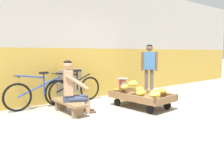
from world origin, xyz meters
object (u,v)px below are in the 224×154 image
object	(u,v)px
vendor_seated	(72,87)
sign_board	(69,85)
weighing_scale	(122,83)
banana_cart	(142,98)
low_bench	(69,104)
plastic_crate	(122,94)
bicycle_near_left	(40,93)
customer_adult	(149,64)
bicycle_far_left	(74,89)

from	to	relation	value
vendor_seated	sign_board	world-z (taller)	vendor_seated
weighing_scale	sign_board	xyz separation A→B (m)	(-1.27, 0.72, -0.02)
sign_board	banana_cart	bearing A→B (deg)	-60.17
low_bench	weighing_scale	size ratio (longest dim) A/B	3.69
low_bench	sign_board	distance (m)	1.29
vendor_seated	plastic_crate	world-z (taller)	vendor_seated
banana_cart	bicycle_near_left	distance (m)	2.38
weighing_scale	customer_adult	size ratio (longest dim) A/B	0.20
banana_cart	bicycle_far_left	bearing A→B (deg)	122.42
vendor_seated	bicycle_far_left	size ratio (longest dim) A/B	0.69
bicycle_far_left	sign_board	xyz separation A→B (m)	(-0.03, 0.21, 0.09)
bicycle_near_left	low_bench	bearing A→B (deg)	-71.38
low_bench	vendor_seated	size ratio (longest dim) A/B	0.97
weighing_scale	bicycle_near_left	bearing A→B (deg)	168.20
vendor_seated	weighing_scale	xyz separation A→B (m)	(1.81, 0.42, -0.11)
sign_board	bicycle_far_left	bearing A→B (deg)	-82.07
weighing_scale	bicycle_near_left	xyz separation A→B (m)	(-2.17, 0.45, -0.10)
weighing_scale	customer_adult	bearing A→B (deg)	-8.86
vendor_seated	bicycle_near_left	distance (m)	0.97
low_bench	customer_adult	distance (m)	2.93
sign_board	bicycle_near_left	bearing A→B (deg)	-163.71
bicycle_far_left	customer_adult	bearing A→B (deg)	-16.67
low_bench	customer_adult	world-z (taller)	customer_adult
plastic_crate	bicycle_far_left	size ratio (longest dim) A/B	0.22
bicycle_far_left	sign_board	distance (m)	0.23
plastic_crate	sign_board	distance (m)	1.48
plastic_crate	customer_adult	world-z (taller)	customer_adult
customer_adult	weighing_scale	bearing A→B (deg)	171.14
customer_adult	vendor_seated	bearing A→B (deg)	-174.26
vendor_seated	weighing_scale	world-z (taller)	vendor_seated
low_bench	customer_adult	xyz separation A→B (m)	(2.82, 0.24, 0.75)
customer_adult	plastic_crate	bearing A→B (deg)	171.08
weighing_scale	bicycle_near_left	world-z (taller)	bicycle_near_left
low_bench	vendor_seated	world-z (taller)	vendor_seated
vendor_seated	bicycle_near_left	xyz separation A→B (m)	(-0.36, 0.87, -0.21)
vendor_seated	plastic_crate	xyz separation A→B (m)	(1.81, 0.42, -0.42)
low_bench	vendor_seated	xyz separation A→B (m)	(0.08, -0.04, 0.37)
low_bench	weighing_scale	world-z (taller)	weighing_scale
low_bench	plastic_crate	world-z (taller)	plastic_crate
plastic_crate	weighing_scale	xyz separation A→B (m)	(0.00, -0.00, 0.30)
banana_cart	bicycle_near_left	size ratio (longest dim) A/B	0.89
bicycle_near_left	bicycle_far_left	world-z (taller)	same
banana_cart	sign_board	distance (m)	1.99
banana_cart	customer_adult	size ratio (longest dim) A/B	0.97
banana_cart	bicycle_near_left	xyz separation A→B (m)	(-1.89, 1.45, 0.11)
customer_adult	low_bench	bearing A→B (deg)	-175.14
banana_cart	bicycle_far_left	size ratio (longest dim) A/B	0.89
banana_cart	customer_adult	world-z (taller)	customer_adult
sign_board	vendor_seated	bearing A→B (deg)	-115.43
weighing_scale	bicycle_far_left	xyz separation A→B (m)	(-1.24, 0.50, -0.10)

